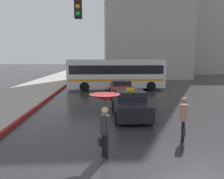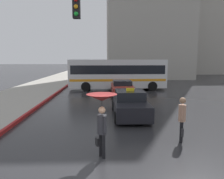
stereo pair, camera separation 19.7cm
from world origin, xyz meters
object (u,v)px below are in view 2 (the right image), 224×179
object	(u,v)px
city_bus	(117,73)
traffic_light	(18,36)
taxi	(130,104)
sedan_red	(122,89)
pedestrian_man	(182,117)
pedestrian_with_umbrella	(102,108)

from	to	relation	value
city_bus	traffic_light	bearing A→B (deg)	-19.00
taxi	traffic_light	bearing A→B (deg)	36.52
traffic_light	sedan_red	bearing A→B (deg)	64.96
traffic_light	taxi	bearing A→B (deg)	36.52
sedan_red	city_bus	bearing A→B (deg)	-87.66
city_bus	taxi	bearing A→B (deg)	-1.03
city_bus	pedestrian_man	size ratio (longest dim) A/B	5.77
pedestrian_with_umbrella	pedestrian_man	bearing A→B (deg)	-93.55
sedan_red	pedestrian_with_umbrella	bearing A→B (deg)	82.11
pedestrian_with_umbrella	pedestrian_man	distance (m)	3.39
taxi	pedestrian_with_umbrella	xyz separation A→B (m)	(-1.55, -5.24, 0.99)
sedan_red	traffic_light	size ratio (longest dim) A/B	0.82
taxi	pedestrian_with_umbrella	world-z (taller)	pedestrian_with_umbrella
city_bus	traffic_light	xyz separation A→B (m)	(-4.68, -14.62, 2.31)
city_bus	pedestrian_with_umbrella	bearing A→B (deg)	-6.50
taxi	sedan_red	size ratio (longest dim) A/B	0.90
taxi	sedan_red	xyz separation A→B (m)	(0.13, 6.90, -0.02)
taxi	pedestrian_man	distance (m)	4.31
city_bus	traffic_light	world-z (taller)	traffic_light
taxi	pedestrian_with_umbrella	size ratio (longest dim) A/B	2.04
city_bus	pedestrian_with_umbrella	xyz separation A→B (m)	(-1.51, -16.36, -0.11)
city_bus	traffic_light	distance (m)	15.52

